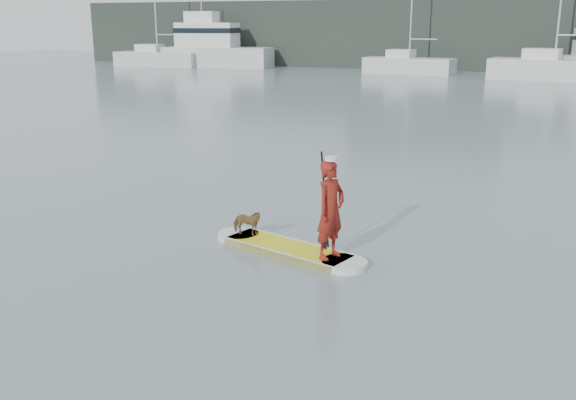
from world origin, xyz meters
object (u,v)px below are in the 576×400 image
at_px(paddleboard, 288,249).
at_px(sailboat_d, 553,67).
at_px(paddler, 331,210).
at_px(dog, 247,223).
at_px(motor_yacht_b, 213,47).
at_px(sailboat_a, 157,58).
at_px(sailboat_c, 408,64).

bearing_deg(paddleboard, sailboat_d, 100.30).
distance_m(paddleboard, paddler, 1.32).
distance_m(paddleboard, dog, 1.06).
xyz_separation_m(dog, motor_yacht_b, (-24.89, 43.41, 1.49)).
distance_m(paddleboard, sailboat_d, 40.77).
relative_size(sailboat_a, sailboat_c, 1.13).
bearing_deg(sailboat_a, motor_yacht_b, 13.20).
bearing_deg(sailboat_d, dog, -88.77).
relative_size(dog, sailboat_d, 0.05).
xyz_separation_m(paddleboard, motor_yacht_b, (-25.87, 43.69, 1.80)).
bearing_deg(sailboat_d, sailboat_c, 179.31).
relative_size(paddler, motor_yacht_b, 0.17).
distance_m(paddler, sailboat_a, 52.85).
bearing_deg(paddler, sailboat_c, 30.00).
bearing_deg(sailboat_a, paddler, -58.93).
bearing_deg(paddleboard, sailboat_a, 142.02).
distance_m(dog, sailboat_c, 42.42).
height_order(sailboat_c, sailboat_d, sailboat_d).
relative_size(paddleboard, sailboat_a, 0.27).
xyz_separation_m(sailboat_a, motor_yacht_b, (5.07, 1.77, 1.05)).
height_order(paddler, motor_yacht_b, motor_yacht_b).
height_order(dog, sailboat_c, sailboat_c).
distance_m(paddler, motor_yacht_b, 51.46).
relative_size(paddleboard, sailboat_d, 0.24).
bearing_deg(sailboat_a, paddleboard, -59.55).
bearing_deg(sailboat_c, motor_yacht_b, -177.95).
distance_m(sailboat_a, sailboat_d, 34.73).
xyz_separation_m(paddleboard, paddler, (0.90, -0.25, 0.93)).
relative_size(dog, motor_yacht_b, 0.06).
height_order(paddler, sailboat_c, sailboat_c).
distance_m(dog, sailboat_a, 51.31).
bearing_deg(motor_yacht_b, paddler, -65.80).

